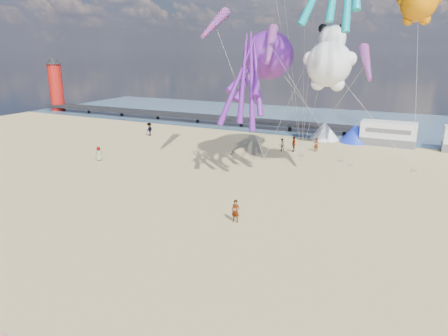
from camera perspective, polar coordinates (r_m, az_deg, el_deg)
ground at (r=20.13m, az=-5.91°, el=-19.06°), size 120.00×120.00×0.00m
water at (r=70.35m, az=18.28°, el=6.15°), size 120.00×120.00×0.00m
pier at (r=69.37m, az=-6.73°, el=7.55°), size 60.00×3.00×0.50m
lighthouse at (r=87.16m, az=-22.86°, el=10.54°), size 2.60×2.60×9.00m
motorhome_0 at (r=54.84m, az=22.39°, el=4.57°), size 6.60×2.50×3.00m
tent_white at (r=55.88m, az=14.16°, el=5.21°), size 4.00×4.00×2.40m
tent_blue at (r=55.25m, az=18.22°, el=4.75°), size 4.00×4.00×2.40m
standing_person at (r=28.17m, az=1.65°, el=-6.17°), size 0.60×0.40×1.64m
beachgoer_0 at (r=45.76m, az=-17.44°, el=1.97°), size 0.58×0.68×1.57m
beachgoer_1 at (r=48.31m, az=8.24°, el=3.31°), size 0.90×0.89×1.57m
beachgoer_2 at (r=57.52m, az=-10.62°, el=5.47°), size 0.75×0.94×1.86m
beachgoer_3 at (r=48.33m, az=9.92°, el=3.36°), size 0.96×1.28×1.77m
beachgoer_5 at (r=48.95m, az=13.01°, el=3.27°), size 1.37×1.47×1.65m
sandbag_a at (r=44.41m, az=5.77°, el=1.33°), size 0.50×0.35×0.22m
sandbag_b at (r=43.81m, az=17.61°, el=0.41°), size 0.50×0.35×0.22m
sandbag_c at (r=44.19m, az=25.50°, el=-0.31°), size 0.50×0.35×0.22m
sandbag_d at (r=45.09m, az=16.25°, el=0.98°), size 0.50×0.35×0.22m
sandbag_e at (r=46.32m, az=11.08°, el=1.74°), size 0.50×0.35×0.22m
kite_octopus_purple at (r=41.13m, az=6.42°, el=15.70°), size 4.86×10.05×11.18m
kite_panda at (r=38.81m, az=14.78°, el=14.18°), size 5.79×5.56×7.05m
kite_teddy_orange at (r=45.71m, az=26.05°, el=20.35°), size 4.78×4.58×5.81m
windsock_left at (r=41.11m, az=-1.32°, el=19.92°), size 2.25×7.57×7.49m
windsock_mid at (r=36.34m, az=6.65°, el=17.10°), size 2.74×6.71×6.68m
windsock_right at (r=37.09m, az=19.70°, el=13.95°), size 2.30×5.38×5.33m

